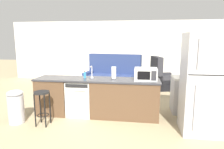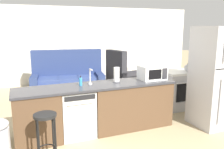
# 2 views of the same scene
# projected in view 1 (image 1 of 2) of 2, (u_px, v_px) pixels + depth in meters

# --- Properties ---
(ground_plane) EXTENTS (24.00, 24.00, 0.00)m
(ground_plane) POSITION_uv_depth(u_px,v_px,m) (91.00, 115.00, 4.88)
(ground_plane) COLOR tan
(wall_back) EXTENTS (10.00, 0.06, 2.60)m
(wall_back) POSITION_uv_depth(u_px,v_px,m) (121.00, 51.00, 8.70)
(wall_back) COLOR silver
(wall_back) RESTS_ON ground_plane
(kitchen_counter) EXTENTS (2.94, 0.66, 0.90)m
(kitchen_counter) POSITION_uv_depth(u_px,v_px,m) (100.00, 99.00, 4.77)
(kitchen_counter) COLOR brown
(kitchen_counter) RESTS_ON ground_plane
(dishwasher) EXTENTS (0.58, 0.61, 0.84)m
(dishwasher) POSITION_uv_depth(u_px,v_px,m) (81.00, 98.00, 4.84)
(dishwasher) COLOR silver
(dishwasher) RESTS_ON ground_plane
(stove_range) EXTENTS (0.76, 0.68, 0.90)m
(stove_range) POSITION_uv_depth(u_px,v_px,m) (188.00, 95.00, 4.99)
(stove_range) COLOR #B7B7BC
(stove_range) RESTS_ON ground_plane
(refrigerator) EXTENTS (0.72, 0.73, 1.94)m
(refrigerator) POSITION_uv_depth(u_px,v_px,m) (202.00, 84.00, 3.83)
(refrigerator) COLOR #B7B7BC
(refrigerator) RESTS_ON ground_plane
(microwave) EXTENTS (0.50, 0.37, 0.28)m
(microwave) POSITION_uv_depth(u_px,v_px,m) (146.00, 74.00, 4.51)
(microwave) COLOR white
(microwave) RESTS_ON kitchen_counter
(sink_faucet) EXTENTS (0.07, 0.18, 0.30)m
(sink_faucet) POSITION_uv_depth(u_px,v_px,m) (92.00, 73.00, 4.73)
(sink_faucet) COLOR silver
(sink_faucet) RESTS_ON kitchen_counter
(paper_towel_roll) EXTENTS (0.14, 0.14, 0.28)m
(paper_towel_roll) POSITION_uv_depth(u_px,v_px,m) (114.00, 73.00, 4.67)
(paper_towel_roll) COLOR #4C4C51
(paper_towel_roll) RESTS_ON kitchen_counter
(soap_bottle) EXTENTS (0.06, 0.06, 0.18)m
(soap_bottle) POSITION_uv_depth(u_px,v_px,m) (85.00, 75.00, 4.77)
(soap_bottle) COLOR #338CCC
(soap_bottle) RESTS_ON kitchen_counter
(kettle) EXTENTS (0.21, 0.17, 0.19)m
(kettle) POSITION_uv_depth(u_px,v_px,m) (198.00, 75.00, 4.75)
(kettle) COLOR #B2B2B7
(kettle) RESTS_ON stove_range
(bar_stool) EXTENTS (0.32, 0.32, 0.74)m
(bar_stool) POSITION_uv_depth(u_px,v_px,m) (42.00, 101.00, 4.20)
(bar_stool) COLOR black
(bar_stool) RESTS_ON ground_plane
(trash_bin) EXTENTS (0.35, 0.35, 0.74)m
(trash_bin) POSITION_uv_depth(u_px,v_px,m) (16.00, 106.00, 4.35)
(trash_bin) COLOR #B7B7BC
(trash_bin) RESTS_ON ground_plane
(couch) EXTENTS (2.12, 1.22, 1.27)m
(couch) POSITION_uv_depth(u_px,v_px,m) (113.00, 78.00, 7.41)
(couch) COLOR navy
(couch) RESTS_ON ground_plane
(armchair) EXTENTS (0.99, 1.02, 1.20)m
(armchair) POSITION_uv_depth(u_px,v_px,m) (161.00, 80.00, 7.37)
(armchair) COLOR #2D2D33
(armchair) RESTS_ON ground_plane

